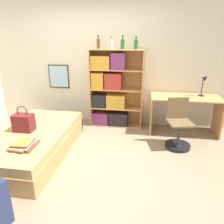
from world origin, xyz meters
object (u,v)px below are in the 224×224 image
at_px(book_stack_on_bed, 24,144).
at_px(desk, 185,107).
at_px(bed, 34,142).
at_px(handbag, 24,122).
at_px(bottle_green, 98,43).
at_px(bottle_clear, 123,44).
at_px(bottle_blue, 136,44).
at_px(desk_lamp, 204,81).
at_px(bottle_brown, 111,44).
at_px(desk_chair, 178,131).
at_px(bookcase, 111,91).

distance_m(book_stack_on_bed, desk, 3.03).
distance_m(bed, book_stack_on_bed, 0.60).
bearing_deg(handbag, bottle_green, 56.98).
height_order(bottle_clear, bottle_blue, bottle_clear).
bearing_deg(desk_lamp, bottle_clear, -179.92).
relative_size(bottle_brown, desk, 0.17).
distance_m(book_stack_on_bed, desk_lamp, 3.41).
relative_size(bottle_brown, desk_chair, 0.26).
bearing_deg(bed, desk_chair, 14.62).
xyz_separation_m(bottle_green, desk, (1.77, -0.18, -1.20)).
height_order(book_stack_on_bed, bottle_green, bottle_green).
bearing_deg(bottle_brown, bookcase, 103.14).
bearing_deg(bottle_blue, bottle_clear, -174.43).
distance_m(bed, desk_chair, 2.49).
bearing_deg(handbag, desk_chair, 14.04).
xyz_separation_m(bottle_clear, desk_chair, (1.09, -0.75, -1.44)).
bearing_deg(desk_chair, bottle_clear, 145.52).
height_order(bed, bottle_brown, bottle_brown).
height_order(bottle_brown, desk_lamp, bottle_brown).
bearing_deg(bookcase, book_stack_on_bed, -115.45).
height_order(bottle_brown, desk_chair, bottle_brown).
bearing_deg(handbag, book_stack_on_bed, -61.71).
xyz_separation_m(handbag, bottle_clear, (1.45, 1.38, 1.17)).
distance_m(bed, bottle_brown, 2.32).
distance_m(bottle_brown, desk_lamp, 1.95).
height_order(bottle_green, desk, bottle_green).
xyz_separation_m(bed, desk, (2.59, 1.27, 0.33)).
xyz_separation_m(bed, bottle_clear, (1.32, 1.38, 1.53)).
distance_m(book_stack_on_bed, desk_chair, 2.54).
relative_size(bookcase, desk_chair, 1.86).
bearing_deg(bookcase, desk, -5.67).
distance_m(bottle_clear, bottle_blue, 0.26).
bearing_deg(bookcase, desk_lamp, -1.26).
bearing_deg(desk_chair, bookcase, 149.26).
height_order(book_stack_on_bed, desk_lamp, desk_lamp).
bearing_deg(desk_lamp, desk_chair, -124.33).
height_order(handbag, desk, handbag).
relative_size(bookcase, bottle_blue, 6.72).
relative_size(handbag, bottle_brown, 1.85).
distance_m(handbag, desk_lamp, 3.38).
xyz_separation_m(bed, bottle_green, (0.82, 1.45, 1.53)).
bearing_deg(bookcase, desk_chair, -30.74).
xyz_separation_m(bottle_clear, desk, (1.27, -0.11, -1.20)).
relative_size(book_stack_on_bed, desk, 0.29).
height_order(book_stack_on_bed, desk_chair, desk_chair).
bearing_deg(desk_lamp, bookcase, 178.74).
distance_m(bed, desk, 2.90).
bearing_deg(desk_lamp, bottle_brown, -179.92).
distance_m(desk_lamp, desk_chair, 1.18).
bearing_deg(desk, desk_chair, -105.82).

